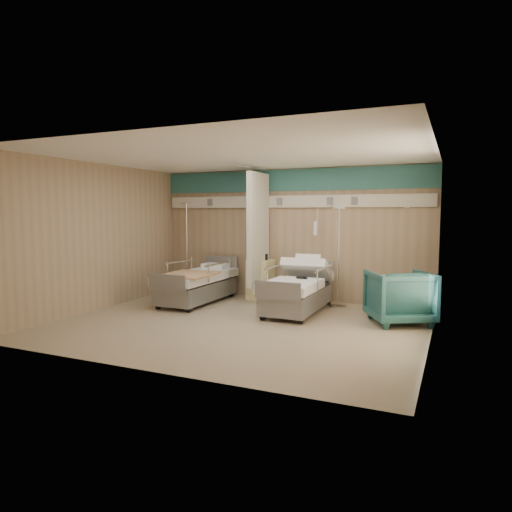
# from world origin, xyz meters

# --- Properties ---
(ground) EXTENTS (6.00, 5.00, 0.00)m
(ground) POSITION_xyz_m (0.00, 0.00, 0.00)
(ground) COLOR gray
(ground) RESTS_ON ground
(room_walls) EXTENTS (6.04, 5.04, 2.82)m
(room_walls) POSITION_xyz_m (-0.03, 0.25, 1.86)
(room_walls) COLOR tan
(room_walls) RESTS_ON ground
(bed_right) EXTENTS (1.00, 2.16, 0.63)m
(bed_right) POSITION_xyz_m (0.60, 1.30, 0.32)
(bed_right) COLOR white
(bed_right) RESTS_ON ground
(bed_left) EXTENTS (1.00, 2.16, 0.63)m
(bed_left) POSITION_xyz_m (-1.60, 1.30, 0.32)
(bed_left) COLOR white
(bed_left) RESTS_ON ground
(bedside_cabinet) EXTENTS (0.50, 0.48, 0.85)m
(bedside_cabinet) POSITION_xyz_m (-0.55, 2.20, 0.42)
(bedside_cabinet) COLOR #EEE394
(bedside_cabinet) RESTS_ON ground
(visitor_armchair) EXTENTS (1.31, 1.33, 0.90)m
(visitor_armchair) POSITION_xyz_m (2.45, 1.14, 0.45)
(visitor_armchair) COLOR #205151
(visitor_armchair) RESTS_ON ground
(waffle_blanket) EXTENTS (0.82, 0.81, 0.07)m
(waffle_blanket) POSITION_xyz_m (2.41, 1.14, 0.94)
(waffle_blanket) COLOR white
(waffle_blanket) RESTS_ON visitor_armchair
(iv_stand_right) EXTENTS (0.35, 0.35, 1.97)m
(iv_stand_right) POSITION_xyz_m (1.19, 2.01, 0.40)
(iv_stand_right) COLOR silver
(iv_stand_right) RESTS_ON ground
(iv_stand_left) EXTENTS (0.38, 0.38, 2.10)m
(iv_stand_left) POSITION_xyz_m (-2.38, 2.16, 0.43)
(iv_stand_left) COLOR silver
(iv_stand_left) RESTS_ON ground
(call_remote) EXTENTS (0.20, 0.10, 0.04)m
(call_remote) POSITION_xyz_m (0.67, 1.32, 0.65)
(call_remote) COLOR black
(call_remote) RESTS_ON bed_right
(tan_blanket) EXTENTS (0.97, 1.19, 0.04)m
(tan_blanket) POSITION_xyz_m (-1.51, 0.84, 0.65)
(tan_blanket) COLOR tan
(tan_blanket) RESTS_ON bed_left
(toiletry_bag) EXTENTS (0.26, 0.20, 0.13)m
(toiletry_bag) POSITION_xyz_m (-0.55, 2.24, 0.92)
(toiletry_bag) COLOR black
(toiletry_bag) RESTS_ON bedside_cabinet
(white_cup) EXTENTS (0.11, 0.11, 0.13)m
(white_cup) POSITION_xyz_m (-0.72, 2.33, 0.92)
(white_cup) COLOR white
(white_cup) RESTS_ON bedside_cabinet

